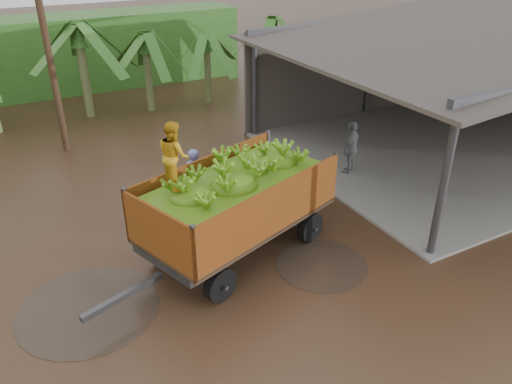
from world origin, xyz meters
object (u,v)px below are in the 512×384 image
(man_grey, at_px, (351,148))
(man_blue, at_px, (194,177))
(utility_pole, at_px, (47,45))
(banana_trailer, at_px, (237,201))

(man_grey, bearing_deg, man_blue, -36.15)
(man_grey, height_order, utility_pole, utility_pole)
(man_grey, xyz_separation_m, utility_pole, (-8.00, 6.71, 2.90))
(banana_trailer, bearing_deg, man_grey, 4.57)
(man_blue, height_order, man_grey, man_grey)
(banana_trailer, xyz_separation_m, man_blue, (-0.00, 2.84, -0.59))
(banana_trailer, bearing_deg, utility_pole, 87.58)
(man_blue, height_order, utility_pole, utility_pole)
(banana_trailer, distance_m, utility_pole, 9.69)
(banana_trailer, distance_m, man_grey, 5.86)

